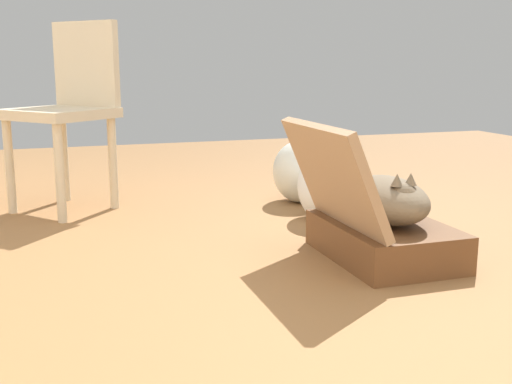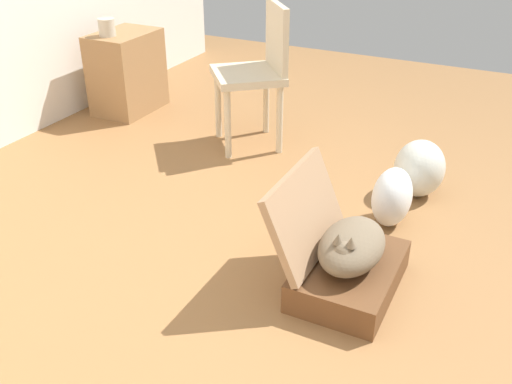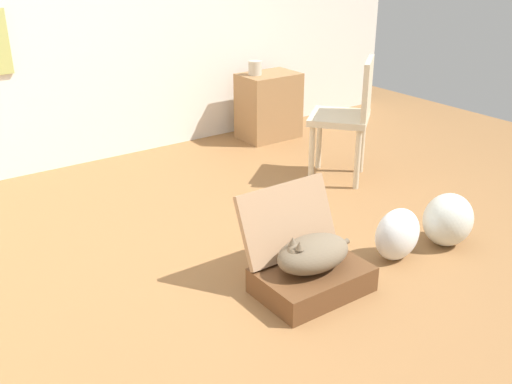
{
  "view_description": "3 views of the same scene",
  "coord_description": "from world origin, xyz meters",
  "px_view_note": "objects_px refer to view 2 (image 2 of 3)",
  "views": [
    {
      "loc": [
        -2.1,
        0.75,
        0.76
      ],
      "look_at": [
        0.22,
        -0.02,
        0.26
      ],
      "focal_mm": 44.55,
      "sensor_mm": 36.0,
      "label": 1
    },
    {
      "loc": [
        -2.1,
        -1.06,
        1.7
      ],
      "look_at": [
        0.0,
        -0.01,
        0.4
      ],
      "focal_mm": 40.8,
      "sensor_mm": 36.0,
      "label": 2
    },
    {
      "loc": [
        -1.84,
        -2.56,
        1.79
      ],
      "look_at": [
        -0.06,
        -0.05,
        0.46
      ],
      "focal_mm": 41.37,
      "sensor_mm": 36.0,
      "label": 3
    }
  ],
  "objects_px": {
    "side_table": "(127,72)",
    "chair": "(258,68)",
    "suitcase_base": "(349,275)",
    "plastic_bag_white": "(392,197)",
    "cat": "(351,246)",
    "plastic_bag_clear": "(419,168)",
    "vase_tall": "(107,27)"
  },
  "relations": [
    {
      "from": "plastic_bag_clear",
      "to": "vase_tall",
      "type": "height_order",
      "value": "vase_tall"
    },
    {
      "from": "plastic_bag_clear",
      "to": "chair",
      "type": "distance_m",
      "value": 1.26
    },
    {
      "from": "plastic_bag_clear",
      "to": "side_table",
      "type": "xyz_separation_m",
      "value": [
        0.38,
        2.4,
        0.14
      ]
    },
    {
      "from": "side_table",
      "to": "chair",
      "type": "relative_size",
      "value": 0.65
    },
    {
      "from": "plastic_bag_clear",
      "to": "side_table",
      "type": "bearing_deg",
      "value": 81.05
    },
    {
      "from": "cat",
      "to": "chair",
      "type": "relative_size",
      "value": 0.54
    },
    {
      "from": "vase_tall",
      "to": "chair",
      "type": "xyz_separation_m",
      "value": [
        0.0,
        -1.25,
        -0.14
      ]
    },
    {
      "from": "plastic_bag_white",
      "to": "side_table",
      "type": "bearing_deg",
      "value": 71.66
    },
    {
      "from": "chair",
      "to": "suitcase_base",
      "type": "bearing_deg",
      "value": 0.78
    },
    {
      "from": "plastic_bag_white",
      "to": "plastic_bag_clear",
      "type": "relative_size",
      "value": 0.96
    },
    {
      "from": "plastic_bag_white",
      "to": "vase_tall",
      "type": "relative_size",
      "value": 2.54
    },
    {
      "from": "cat",
      "to": "vase_tall",
      "type": "bearing_deg",
      "value": 61.25
    },
    {
      "from": "plastic_bag_white",
      "to": "plastic_bag_clear",
      "type": "bearing_deg",
      "value": -7.94
    },
    {
      "from": "suitcase_base",
      "to": "cat",
      "type": "xyz_separation_m",
      "value": [
        -0.0,
        0.0,
        0.17
      ]
    },
    {
      "from": "side_table",
      "to": "chair",
      "type": "distance_m",
      "value": 1.25
    },
    {
      "from": "suitcase_base",
      "to": "cat",
      "type": "relative_size",
      "value": 1.15
    },
    {
      "from": "vase_tall",
      "to": "chair",
      "type": "distance_m",
      "value": 1.26
    },
    {
      "from": "chair",
      "to": "plastic_bag_clear",
      "type": "bearing_deg",
      "value": 38.45
    },
    {
      "from": "vase_tall",
      "to": "side_table",
      "type": "bearing_deg",
      "value": -12.57
    },
    {
      "from": "suitcase_base",
      "to": "side_table",
      "type": "distance_m",
      "value": 2.74
    },
    {
      "from": "suitcase_base",
      "to": "side_table",
      "type": "xyz_separation_m",
      "value": [
        1.43,
        2.33,
        0.24
      ]
    },
    {
      "from": "cat",
      "to": "plastic_bag_clear",
      "type": "distance_m",
      "value": 1.06
    },
    {
      "from": "cat",
      "to": "vase_tall",
      "type": "height_order",
      "value": "vase_tall"
    },
    {
      "from": "plastic_bag_clear",
      "to": "side_table",
      "type": "relative_size",
      "value": 0.55
    },
    {
      "from": "plastic_bag_white",
      "to": "side_table",
      "type": "height_order",
      "value": "side_table"
    },
    {
      "from": "plastic_bag_white",
      "to": "chair",
      "type": "distance_m",
      "value": 1.35
    },
    {
      "from": "plastic_bag_white",
      "to": "side_table",
      "type": "distance_m",
      "value": 2.48
    },
    {
      "from": "side_table",
      "to": "suitcase_base",
      "type": "bearing_deg",
      "value": -121.48
    },
    {
      "from": "suitcase_base",
      "to": "vase_tall",
      "type": "height_order",
      "value": "vase_tall"
    },
    {
      "from": "suitcase_base",
      "to": "vase_tall",
      "type": "bearing_deg",
      "value": 61.35
    },
    {
      "from": "cat",
      "to": "plastic_bag_clear",
      "type": "height_order",
      "value": "cat"
    },
    {
      "from": "suitcase_base",
      "to": "plastic_bag_white",
      "type": "height_order",
      "value": "plastic_bag_white"
    }
  ]
}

